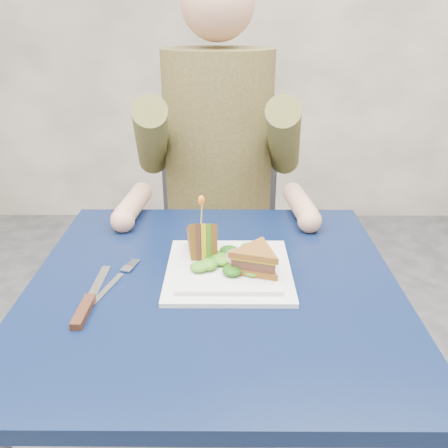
{
  "coord_description": "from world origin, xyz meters",
  "views": [
    {
      "loc": [
        0.03,
        -0.83,
        1.24
      ],
      "look_at": [
        0.02,
        0.08,
        0.82
      ],
      "focal_mm": 38.0,
      "sensor_mm": 36.0,
      "label": 1
    }
  ],
  "objects_px": {
    "chair": "(219,220)",
    "fork": "(115,281)",
    "table": "(214,314)",
    "knife": "(87,305)",
    "sandwich_flat": "(256,260)",
    "plate": "(229,269)",
    "diner": "(218,123)",
    "sandwich_upright": "(202,240)"
  },
  "relations": [
    {
      "from": "knife",
      "to": "chair",
      "type": "bearing_deg",
      "value": 74.18
    },
    {
      "from": "table",
      "to": "sandwich_flat",
      "type": "distance_m",
      "value": 0.15
    },
    {
      "from": "table",
      "to": "plate",
      "type": "bearing_deg",
      "value": 48.27
    },
    {
      "from": "chair",
      "to": "sandwich_flat",
      "type": "distance_m",
      "value": 0.76
    },
    {
      "from": "table",
      "to": "diner",
      "type": "xyz_separation_m",
      "value": [
        -0.0,
        0.62,
        0.26
      ]
    },
    {
      "from": "diner",
      "to": "sandwich_flat",
      "type": "distance_m",
      "value": 0.63
    },
    {
      "from": "table",
      "to": "sandwich_upright",
      "type": "distance_m",
      "value": 0.16
    },
    {
      "from": "table",
      "to": "fork",
      "type": "xyz_separation_m",
      "value": [
        -0.2,
        -0.0,
        0.08
      ]
    },
    {
      "from": "chair",
      "to": "knife",
      "type": "height_order",
      "value": "chair"
    },
    {
      "from": "table",
      "to": "sandwich_upright",
      "type": "bearing_deg",
      "value": 108.16
    },
    {
      "from": "sandwich_flat",
      "to": "fork",
      "type": "bearing_deg",
      "value": -177.14
    },
    {
      "from": "table",
      "to": "plate",
      "type": "relative_size",
      "value": 2.88
    },
    {
      "from": "table",
      "to": "sandwich_flat",
      "type": "xyz_separation_m",
      "value": [
        0.09,
        0.01,
        0.12
      ]
    },
    {
      "from": "diner",
      "to": "plate",
      "type": "distance_m",
      "value": 0.61
    },
    {
      "from": "diner",
      "to": "sandwich_upright",
      "type": "height_order",
      "value": "diner"
    },
    {
      "from": "knife",
      "to": "plate",
      "type": "bearing_deg",
      "value": 26.25
    },
    {
      "from": "plate",
      "to": "sandwich_flat",
      "type": "distance_m",
      "value": 0.07
    },
    {
      "from": "chair",
      "to": "plate",
      "type": "distance_m",
      "value": 0.72
    },
    {
      "from": "chair",
      "to": "sandwich_upright",
      "type": "distance_m",
      "value": 0.69
    },
    {
      "from": "table",
      "to": "chair",
      "type": "xyz_separation_m",
      "value": [
        0.0,
        0.73,
        -0.11
      ]
    },
    {
      "from": "diner",
      "to": "sandwich_upright",
      "type": "relative_size",
      "value": 6.07
    },
    {
      "from": "diner",
      "to": "sandwich_flat",
      "type": "relative_size",
      "value": 5.09
    },
    {
      "from": "table",
      "to": "knife",
      "type": "distance_m",
      "value": 0.27
    },
    {
      "from": "plate",
      "to": "sandwich_upright",
      "type": "height_order",
      "value": "sandwich_upright"
    },
    {
      "from": "sandwich_upright",
      "to": "knife",
      "type": "xyz_separation_m",
      "value": [
        -0.21,
        -0.18,
        -0.05
      ]
    },
    {
      "from": "chair",
      "to": "fork",
      "type": "distance_m",
      "value": 0.78
    },
    {
      "from": "chair",
      "to": "sandwich_upright",
      "type": "relative_size",
      "value": 7.58
    },
    {
      "from": "fork",
      "to": "knife",
      "type": "xyz_separation_m",
      "value": [
        -0.03,
        -0.09,
        0.0
      ]
    },
    {
      "from": "chair",
      "to": "fork",
      "type": "bearing_deg",
      "value": -105.32
    },
    {
      "from": "sandwich_flat",
      "to": "sandwich_upright",
      "type": "xyz_separation_m",
      "value": [
        -0.11,
        0.07,
        0.01
      ]
    },
    {
      "from": "chair",
      "to": "fork",
      "type": "height_order",
      "value": "chair"
    },
    {
      "from": "plate",
      "to": "chair",
      "type": "bearing_deg",
      "value": 92.54
    },
    {
      "from": "sandwich_upright",
      "to": "fork",
      "type": "bearing_deg",
      "value": -154.23
    },
    {
      "from": "sandwich_flat",
      "to": "table",
      "type": "bearing_deg",
      "value": -173.67
    },
    {
      "from": "chair",
      "to": "plate",
      "type": "xyz_separation_m",
      "value": [
        0.03,
        -0.69,
        0.2
      ]
    },
    {
      "from": "sandwich_flat",
      "to": "fork",
      "type": "height_order",
      "value": "sandwich_flat"
    },
    {
      "from": "sandwich_upright",
      "to": "fork",
      "type": "xyz_separation_m",
      "value": [
        -0.17,
        -0.08,
        -0.05
      ]
    },
    {
      "from": "sandwich_upright",
      "to": "knife",
      "type": "relative_size",
      "value": 0.55
    },
    {
      "from": "plate",
      "to": "knife",
      "type": "height_order",
      "value": "plate"
    },
    {
      "from": "table",
      "to": "chair",
      "type": "relative_size",
      "value": 0.81
    },
    {
      "from": "table",
      "to": "diner",
      "type": "relative_size",
      "value": 1.01
    },
    {
      "from": "fork",
      "to": "sandwich_upright",
      "type": "bearing_deg",
      "value": 25.77
    }
  ]
}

